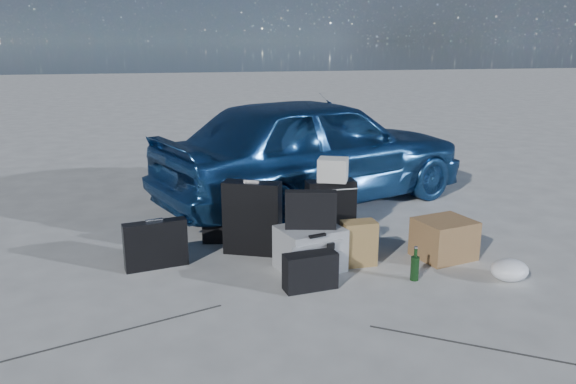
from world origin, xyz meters
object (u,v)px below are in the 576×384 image
object	(u,v)px
cardboard_box	(444,239)
green_bottle	(415,264)
pelican_case	(310,248)
briefcase	(156,245)
duffel_bag	(241,221)
suitcase_left	(252,218)
car	(315,149)
suitcase_right	(331,209)

from	to	relation	value
cardboard_box	green_bottle	world-z (taller)	cardboard_box
pelican_case	briefcase	size ratio (longest dim) A/B	0.96
cardboard_box	green_bottle	size ratio (longest dim) A/B	1.71
briefcase	duffel_bag	xyz separation A→B (m)	(0.78, 0.53, -0.02)
duffel_bag	cardboard_box	size ratio (longest dim) A/B	1.58
duffel_bag	suitcase_left	bearing A→B (deg)	-72.61
duffel_bag	pelican_case	bearing A→B (deg)	-51.68
duffel_bag	green_bottle	distance (m)	1.69
suitcase_left	cardboard_box	distance (m)	1.63
briefcase	green_bottle	size ratio (longest dim) A/B	1.94
suitcase_left	cardboard_box	xyz separation A→B (m)	(1.56, -0.47, -0.15)
cardboard_box	pelican_case	bearing A→B (deg)	179.38
duffel_bag	car	bearing A→B (deg)	56.80
car	briefcase	world-z (taller)	car
pelican_case	cardboard_box	size ratio (longest dim) A/B	1.09
suitcase_right	duffel_bag	distance (m)	0.83
suitcase_right	suitcase_left	bearing A→B (deg)	-163.85
duffel_bag	suitcase_right	bearing A→B (deg)	1.10
pelican_case	suitcase_left	world-z (taller)	suitcase_left
briefcase	suitcase_left	distance (m)	0.84
duffel_bag	green_bottle	bearing A→B (deg)	-35.56
car	suitcase_left	bearing A→B (deg)	124.56
briefcase	suitcase_right	size ratio (longest dim) A/B	0.92
pelican_case	duffel_bag	bearing A→B (deg)	101.90
cardboard_box	car	bearing A→B (deg)	108.33
duffel_bag	cardboard_box	distance (m)	1.81
green_bottle	suitcase_left	bearing A→B (deg)	142.44
suitcase_left	duffel_bag	distance (m)	0.41
car	suitcase_right	bearing A→B (deg)	150.53
pelican_case	duffel_bag	world-z (taller)	same
car	suitcase_right	xyz separation A→B (m)	(-0.17, -1.14, -0.35)
car	briefcase	bearing A→B (deg)	109.90
suitcase_right	green_bottle	bearing A→B (deg)	-73.21
green_bottle	suitcase_right	bearing A→B (deg)	107.33
suitcase_left	duffel_bag	world-z (taller)	suitcase_left
car	green_bottle	world-z (taller)	car
car	duffel_bag	distance (m)	1.47
pelican_case	car	bearing A→B (deg)	58.19
suitcase_left	suitcase_right	distance (m)	0.81
briefcase	cardboard_box	bearing A→B (deg)	-18.92
car	cardboard_box	bearing A→B (deg)	177.35
cardboard_box	green_bottle	bearing A→B (deg)	-139.42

